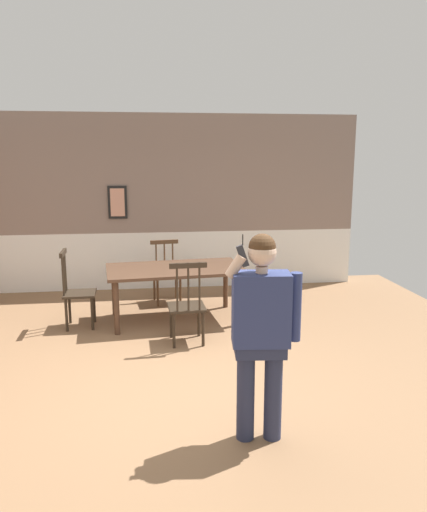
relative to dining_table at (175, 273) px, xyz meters
name	(u,v)px	position (x,y,z in m)	size (l,w,h in m)	color
ground_plane	(173,383)	(-0.14, -1.95, -0.65)	(8.17, 8.17, 0.00)	#846042
room_back_partition	(160,206)	(-0.14, 1.77, 0.73)	(6.61, 0.17, 2.88)	gray
dining_table	(175,273)	(0.00, 0.00, 0.00)	(1.90, 1.18, 0.73)	#4C3323
chair_near_window	(166,273)	(-0.09, 0.89, -0.20)	(0.48, 0.48, 0.93)	#513823
chair_by_doorway	(187,305)	(0.09, -0.89, -0.18)	(0.45, 0.45, 1.02)	#2D2319
chair_at_table_head	(77,291)	(-1.29, -0.12, -0.17)	(0.41, 0.41, 1.02)	#2D2319
person_figure	(262,324)	(0.49, -3.01, 0.29)	(0.59, 0.28, 1.64)	#282E49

